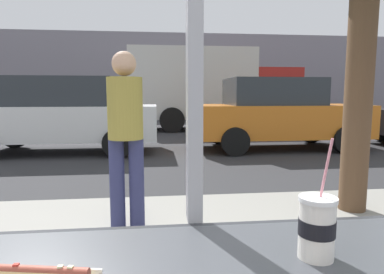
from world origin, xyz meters
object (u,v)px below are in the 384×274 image
Objects in this scene: soda_cup_right at (317,226)px; parked_car_orange at (277,113)px; box_truck at (209,87)px; pedestrian at (126,129)px; parked_car_white at (62,115)px.

soda_cup_right is 7.75m from parked_car_orange.
box_truck reaches higher than parked_car_orange.
soda_cup_right is 0.08× the size of parked_car_orange.
pedestrian is at bearing -103.44° from box_truck.
parked_car_white is 5.17m from parked_car_orange.
box_truck is 10.29m from pedestrian.
parked_car_orange reaches higher than soda_cup_right.
soda_cup_right is at bearing -73.34° from pedestrian.
pedestrian is (-0.69, 2.30, 0.04)m from soda_cup_right.
soda_cup_right is at bearing -97.86° from box_truck.
parked_car_white is 5.35m from pedestrian.
parked_car_white is at bearing 109.41° from soda_cup_right.
parked_car_orange is at bearing -0.00° from parked_car_white.
box_truck is 3.94× the size of pedestrian.
parked_car_orange is 5.99m from pedestrian.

